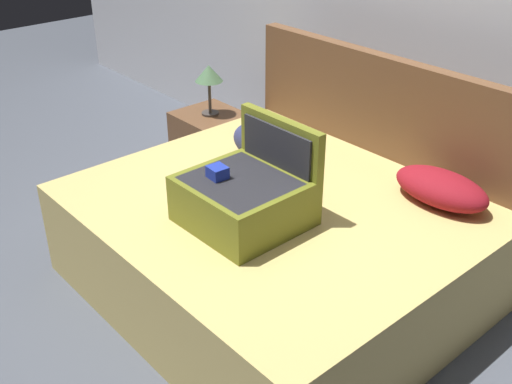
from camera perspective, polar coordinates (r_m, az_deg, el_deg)
The scene contains 8 objects.
ground_plane at distance 3.08m, azimuth -4.03°, elevation -11.66°, with size 12.00×12.00×0.00m, color #4C515B.
bed at distance 3.13m, azimuth 1.63°, elevation -4.98°, with size 1.84×1.57×0.51m, color tan.
headboard at distance 3.54m, azimuth 11.56°, elevation 3.74°, with size 1.87×0.08×1.05m, color brown.
hard_case_large at distance 2.78m, azimuth -0.95°, elevation -0.27°, with size 0.50×0.49×0.44m.
duffel_bag at distance 3.27m, azimuth 1.58°, elevation 4.25°, with size 0.54×0.31×0.30m.
pillow_near_headboard at distance 3.08m, azimuth 16.55°, elevation 0.33°, with size 0.48×0.26×0.16m, color maroon.
nightstand at distance 4.25m, azimuth -4.08°, elevation 4.24°, with size 0.44×0.40×0.46m, color brown.
table_lamp at distance 4.07m, azimuth -4.32°, elevation 10.53°, with size 0.18×0.18×0.33m.
Camera 1 is at (1.89, -1.38, 2.01)m, focal length 43.80 mm.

